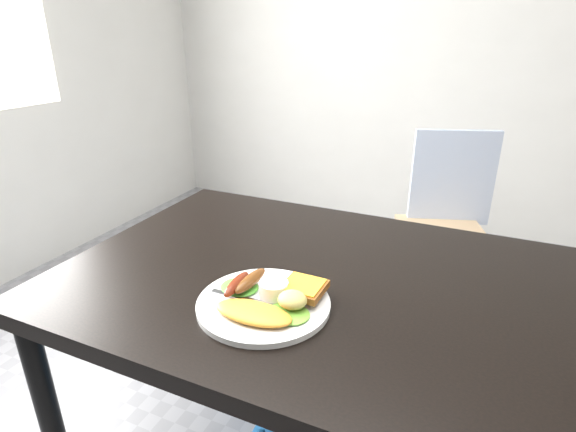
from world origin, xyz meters
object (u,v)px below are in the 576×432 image
object	(u,v)px
dining_chair	(442,236)
plate	(264,304)
dining_table	(326,284)
person	(316,187)

from	to	relation	value
dining_chair	plate	xyz separation A→B (m)	(-0.25, -1.19, 0.31)
plate	dining_table	bearing A→B (deg)	65.51
dining_table	plate	xyz separation A→B (m)	(-0.07, -0.16, 0.03)
dining_table	person	xyz separation A→B (m)	(-0.25, 0.57, 0.02)
dining_table	dining_chair	distance (m)	1.08
dining_chair	person	distance (m)	0.68
dining_table	plate	world-z (taller)	plate
dining_table	plate	bearing A→B (deg)	-114.49
dining_table	person	bearing A→B (deg)	113.14
dining_table	dining_chair	world-z (taller)	dining_table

